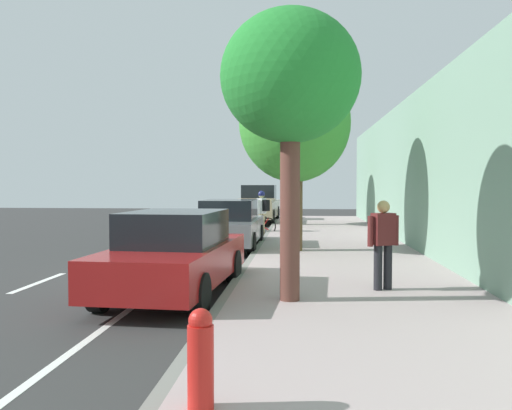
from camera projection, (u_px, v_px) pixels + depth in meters
The scene contains 16 objects.
ground at pixel (176, 273), 11.81m from camera, with size 61.55×61.55×0.00m, color #323232.
sidewalk at pixel (348, 273), 11.48m from camera, with size 4.40×38.47×0.15m, color #AC9698.
curb_edge at pixel (244, 271), 11.67m from camera, with size 0.16×38.47×0.15m, color gray.
lane_stripe_centre at pixel (39, 283), 10.69m from camera, with size 0.14×35.80×0.01m.
lane_stripe_bike_edge at pixel (179, 273), 11.80m from camera, with size 0.12×38.47×0.01m, color white.
building_facade at pixel (465, 169), 11.19m from camera, with size 0.50×38.47×4.65m, color gray.
parked_sedan_red_second at pixel (175, 254), 9.46m from camera, with size 2.05×4.50×1.52m.
parked_sedan_grey_mid at pixel (230, 225), 16.20m from camera, with size 1.86×4.41×1.52m.
parked_pickup_tan_far at pixel (257, 206), 27.01m from camera, with size 2.13×5.35×1.95m.
bicycle_at_curb at pixel (258, 225), 21.14m from camera, with size 1.55×0.82×0.73m.
cyclist_with_backpack at pixel (262, 208), 20.64m from camera, with size 0.51×0.57×1.74m.
street_tree_mid_block at pixel (290, 80), 8.29m from camera, with size 2.22×2.22×4.61m.
street_tree_far_end at pixel (295, 124), 14.59m from camera, with size 3.09×3.09×5.19m.
street_tree_corner at pixel (297, 158), 24.04m from camera, with size 2.93×2.93×4.27m.
pedestrian_on_phone at pixel (383, 240), 9.23m from camera, with size 0.57×0.37×1.57m.
fire_hydrant at pixel (201, 358), 4.33m from camera, with size 0.22×0.22×0.84m.
Camera 1 is at (2.78, -11.54, 2.01)m, focal length 36.94 mm.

